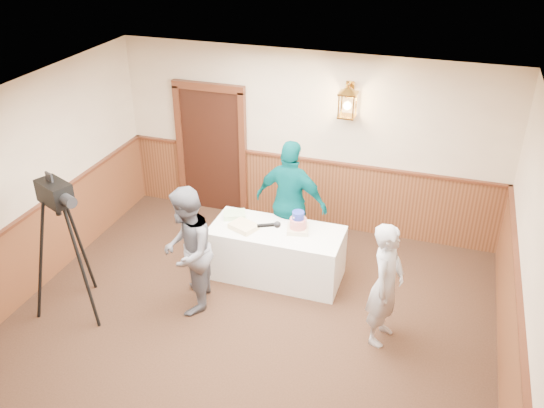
{
  "coord_description": "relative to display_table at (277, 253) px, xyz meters",
  "views": [
    {
      "loc": [
        2.04,
        -4.44,
        4.78
      ],
      "look_at": [
        0.01,
        1.7,
        1.25
      ],
      "focal_mm": 38.0,
      "sensor_mm": 36.0,
      "label": 1
    }
  ],
  "objects": [
    {
      "name": "tiered_cake",
      "position": [
        0.28,
        0.06,
        0.49
      ],
      "size": [
        0.35,
        0.35,
        0.3
      ],
      "rotation": [
        0.0,
        0.0,
        0.24
      ],
      "color": "beige",
      "rests_on": "display_table"
    },
    {
      "name": "ground",
      "position": [
        -0.01,
        -1.9,
        -0.38
      ],
      "size": [
        7.0,
        7.0,
        0.0
      ],
      "primitive_type": "plane",
      "color": "#311E13",
      "rests_on": "ground"
    },
    {
      "name": "assistant_p",
      "position": [
        0.05,
        0.5,
        0.55
      ],
      "size": [
        1.14,
        0.61,
        1.84
      ],
      "primitive_type": "imported",
      "rotation": [
        0.0,
        0.0,
        2.99
      ],
      "color": "#025256",
      "rests_on": "ground"
    },
    {
      "name": "sheet_cake_yellow",
      "position": [
        -0.43,
        -0.12,
        0.41
      ],
      "size": [
        0.43,
        0.38,
        0.07
      ],
      "primitive_type": "cube",
      "rotation": [
        0.0,
        0.0,
        -0.39
      ],
      "color": "#FEDC97",
      "rests_on": "display_table"
    },
    {
      "name": "tv_camera_rig",
      "position": [
        -2.21,
        -1.53,
        0.45
      ],
      "size": [
        0.71,
        0.67,
        1.84
      ],
      "rotation": [
        0.0,
        0.0,
        -0.41
      ],
      "color": "black",
      "rests_on": "ground"
    },
    {
      "name": "baker",
      "position": [
        1.59,
        -0.83,
        0.41
      ],
      "size": [
        0.49,
        0.64,
        1.57
      ],
      "primitive_type": "imported",
      "rotation": [
        0.0,
        0.0,
        1.36
      ],
      "color": "#A7A6AC",
      "rests_on": "ground"
    },
    {
      "name": "display_table",
      "position": [
        0.0,
        0.0,
        0.0
      ],
      "size": [
        1.8,
        0.8,
        0.75
      ],
      "primitive_type": "cube",
      "color": "white",
      "rests_on": "ground"
    },
    {
      "name": "interviewer",
      "position": [
        -0.84,
        -0.99,
        0.48
      ],
      "size": [
        1.58,
        0.97,
        1.7
      ],
      "rotation": [
        0.0,
        0.0,
        -1.29
      ],
      "color": "slate",
      "rests_on": "ground"
    },
    {
      "name": "sheet_cake_green",
      "position": [
        -0.67,
        0.15,
        0.41
      ],
      "size": [
        0.37,
        0.34,
        0.07
      ],
      "primitive_type": "cube",
      "rotation": [
        0.0,
        0.0,
        0.4
      ],
      "color": "#C7F1AA",
      "rests_on": "display_table"
    },
    {
      "name": "room_shell",
      "position": [
        -0.06,
        -1.45,
        1.15
      ],
      "size": [
        6.02,
        7.02,
        2.81
      ],
      "color": "beige",
      "rests_on": "ground"
    }
  ]
}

